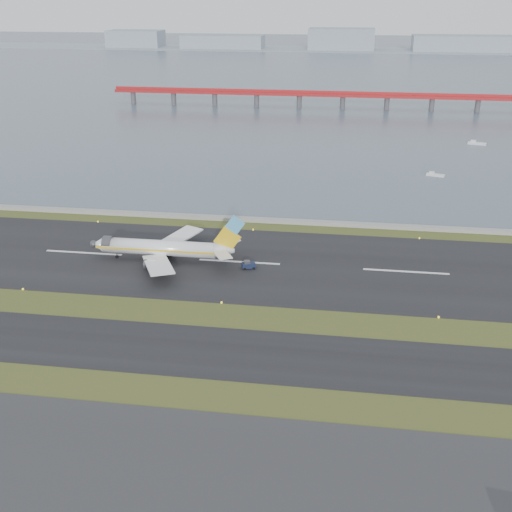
# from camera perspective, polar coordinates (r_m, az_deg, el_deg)

# --- Properties ---
(ground) EXTENTS (1000.00, 1000.00, 0.00)m
(ground) POSITION_cam_1_polar(r_m,az_deg,el_deg) (130.51, -3.73, -5.71)
(ground) COLOR #2F4217
(ground) RESTS_ON ground
(taxiway_strip) EXTENTS (1000.00, 18.00, 0.10)m
(taxiway_strip) POSITION_cam_1_polar(r_m,az_deg,el_deg) (120.35, -4.91, -8.38)
(taxiway_strip) COLOR black
(taxiway_strip) RESTS_ON ground
(runway_strip) EXTENTS (1000.00, 45.00, 0.10)m
(runway_strip) POSITION_cam_1_polar(r_m,az_deg,el_deg) (157.00, -1.48, -0.54)
(runway_strip) COLOR black
(runway_strip) RESTS_ON ground
(seawall) EXTENTS (1000.00, 2.50, 1.00)m
(seawall) POSITION_cam_1_polar(r_m,az_deg,el_deg) (184.43, 0.10, 3.24)
(seawall) COLOR #999994
(seawall) RESTS_ON ground
(bay_water) EXTENTS (1400.00, 800.00, 1.30)m
(bay_water) POSITION_cam_1_polar(r_m,az_deg,el_deg) (575.93, 6.10, 16.44)
(bay_water) COLOR #424E5F
(bay_water) RESTS_ON ground
(red_pier) EXTENTS (260.00, 5.00, 10.20)m
(red_pier) POSITION_cam_1_polar(r_m,az_deg,el_deg) (366.19, 7.74, 13.94)
(red_pier) COLOR #A21B1D
(red_pier) RESTS_ON ground
(far_shoreline) EXTENTS (1400.00, 80.00, 60.50)m
(far_shoreline) POSITION_cam_1_polar(r_m,az_deg,el_deg) (734.25, 7.87, 18.18)
(far_shoreline) COLOR #8D9AA7
(far_shoreline) RESTS_ON ground
(airliner) EXTENTS (38.52, 32.89, 12.80)m
(airliner) POSITION_cam_1_polar(r_m,az_deg,el_deg) (157.77, -8.08, 0.69)
(airliner) COLOR white
(airliner) RESTS_ON ground
(pushback_tug) EXTENTS (3.57, 2.67, 2.03)m
(pushback_tug) POSITION_cam_1_polar(r_m,az_deg,el_deg) (153.01, -0.68, -0.79)
(pushback_tug) COLOR #141C38
(pushback_tug) RESTS_ON ground
(workboat_near) EXTENTS (6.69, 3.77, 1.55)m
(workboat_near) POSITION_cam_1_polar(r_m,az_deg,el_deg) (238.97, 15.61, 6.97)
(workboat_near) COLOR silver
(workboat_near) RESTS_ON ground
(workboat_far) EXTENTS (7.90, 4.29, 1.83)m
(workboat_far) POSITION_cam_1_polar(r_m,az_deg,el_deg) (294.22, 19.00, 9.46)
(workboat_far) COLOR silver
(workboat_far) RESTS_ON ground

